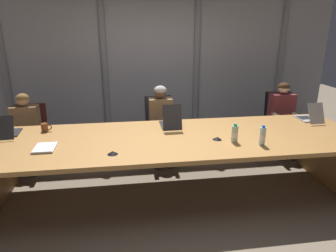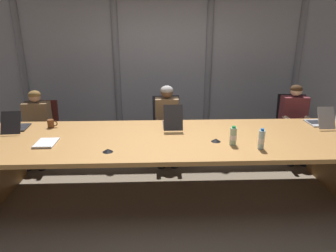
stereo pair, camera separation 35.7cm
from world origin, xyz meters
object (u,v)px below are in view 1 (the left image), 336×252
Objects in this scene: laptop_left_mid at (170,122)px; coffee_mug_far at (45,127)px; person_center at (283,115)px; conference_mic_middle at (113,153)px; spiral_notepad at (45,148)px; laptop_left_end at (8,131)px; conference_mic_left_side at (217,138)px; laptop_center at (309,117)px; water_bottle_primary at (262,136)px; office_chair_left_mid at (161,135)px; person_left_end at (25,128)px; office_chair_left_end at (32,143)px; office_chair_center at (278,129)px; water_bottle_secondary at (235,134)px; person_left_mid at (161,120)px.

laptop_left_mid reaches higher than coffee_mug_far.
conference_mic_middle is (-2.67, -1.42, 0.12)m from person_center.
laptop_left_mid is at bearing 19.45° from spiral_notepad.
conference_mic_left_side is (2.47, -0.50, -0.04)m from laptop_left_end.
laptop_center is 1.30m from water_bottle_primary.
laptop_left_mid is 0.92m from office_chair_left_mid.
conference_mic_left_side is 1.00× the size of conference_mic_middle.
person_left_end is (-0.02, 0.66, -0.19)m from laptop_left_end.
laptop_center reaches higher than conference_mic_middle.
laptop_center is at bearing 76.42° from office_chair_left_end.
office_chair_center is 3.68m from coffee_mug_far.
conference_mic_middle is (1.28, -1.58, 0.44)m from office_chair_left_end.
person_center is 5.35× the size of water_bottle_secondary.
laptop_center is 0.37× the size of person_center.
person_left_end is 2.96m from water_bottle_secondary.
water_bottle_secondary reaches higher than office_chair_left_end.
laptop_left_mid is (2.00, 0.03, 0.01)m from laptop_left_end.
laptop_left_end is 4.15× the size of conference_mic_middle.
person_center is at bearing 1.25° from laptop_center.
person_left_end reaches higher than coffee_mug_far.
office_chair_center is 8.77× the size of conference_mic_left_side.
conference_mic_middle is at bearing -29.48° from office_chair_left_mid.
office_chair_left_end is 2.93× the size of spiral_notepad.
office_chair_left_mid is 1.78m from conference_mic_middle.
person_center is at bearing 88.21° from person_left_end.
conference_mic_left_side is at bearing 11.90° from conference_mic_middle.
water_bottle_secondary is at bearing -17.19° from coffee_mug_far.
laptop_center is at bearing 79.09° from person_left_end.
water_bottle_secondary is (-1.34, -1.43, 0.50)m from office_chair_center.
person_left_mid is 1.00× the size of person_center.
laptop_left_mid is 1.07m from conference_mic_middle.
laptop_left_end is 0.39× the size of person_center.
laptop_left_mid is 1.55m from spiral_notepad.
conference_mic_left_side is (2.48, -1.33, 0.44)m from office_chair_left_end.
water_bottle_primary reaches higher than spiral_notepad.
water_bottle_primary is (-1.03, -1.40, 0.21)m from person_center.
office_chair_left_mid is 4.18× the size of water_bottle_primary.
spiral_notepad is at bearing -50.42° from person_left_mid.
water_bottle_secondary reaches higher than office_chair_left_mid.
conference_mic_left_side is at bearing -39.80° from office_chair_center.
coffee_mug_far is (-3.57, -0.74, 0.45)m from office_chair_center.
person_left_end is at bearing 155.01° from conference_mic_left_side.
laptop_center is 0.45× the size of office_chair_center.
laptop_center is 0.92m from office_chair_center.
coffee_mug_far is (-2.23, 0.69, -0.05)m from water_bottle_secondary.
office_chair_left_mid is at bearing -92.00° from person_center.
person_center is 3.60m from spiral_notepad.
coffee_mug_far reaches higher than conference_mic_middle.
laptop_center is 0.66m from person_center.
water_bottle_secondary is at bearing -135.33° from laptop_left_mid.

